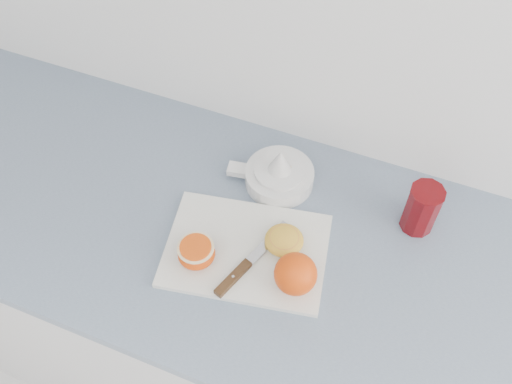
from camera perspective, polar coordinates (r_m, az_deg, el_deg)
counter at (r=1.58m, az=3.09°, el=-14.10°), size 2.52×0.64×0.89m
cutting_board at (r=1.17m, az=-0.99°, el=-5.85°), size 0.37×0.29×0.01m
whole_orange at (r=1.10m, az=3.98°, el=-8.18°), size 0.08×0.08×0.08m
half_orange at (r=1.14m, az=-5.98°, el=-6.06°), size 0.08×0.08×0.05m
squeezed_shell at (r=1.16m, az=2.83°, el=-4.82°), size 0.08×0.08×0.03m
paring_knife at (r=1.14m, az=-1.66°, el=-7.94°), size 0.09×0.21×0.01m
citrus_juicer at (r=1.26m, az=2.28°, el=1.82°), size 0.20×0.15×0.10m
red_tumbler at (r=1.22m, az=16.19°, el=-1.73°), size 0.07×0.07×0.12m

